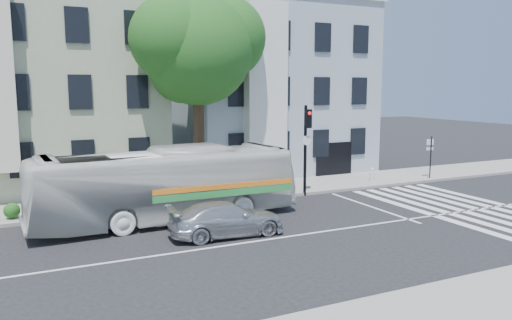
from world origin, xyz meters
TOP-DOWN VIEW (x-y plane):
  - ground at (0.00, 0.00)m, footprint 120.00×120.00m
  - sidewalk_far at (0.00, 8.00)m, footprint 80.00×4.00m
  - building_left at (-7.00, 15.00)m, footprint 12.00×10.00m
  - building_right at (7.00, 15.00)m, footprint 12.00×10.00m
  - street_tree at (0.06, 8.74)m, footprint 7.30×5.90m
  - bus at (-2.94, 4.15)m, footprint 3.29×11.40m
  - sedan at (-1.44, 1.17)m, footprint 2.01×4.54m
  - hedge at (-5.50, 6.80)m, footprint 8.51×2.43m
  - traffic_signal at (4.94, 5.94)m, footprint 0.50×0.55m
  - fire_hydrant at (10.46, 7.48)m, footprint 0.43×0.28m
  - far_sign_pole at (14.04, 6.52)m, footprint 0.46×0.19m

SIDE VIEW (x-z plane):
  - ground at x=0.00m, z-range 0.00..0.00m
  - sidewalk_far at x=0.00m, z-range 0.00..0.15m
  - hedge at x=-5.50m, z-range 0.15..0.85m
  - fire_hydrant at x=10.46m, z-range 0.16..0.91m
  - sedan at x=-1.44m, z-range 0.00..1.30m
  - bus at x=-2.94m, z-range 0.00..3.14m
  - far_sign_pole at x=14.04m, z-range 0.49..3.04m
  - traffic_signal at x=4.94m, z-range 0.69..5.41m
  - building_left at x=-7.00m, z-range 0.00..11.00m
  - building_right at x=7.00m, z-range 0.00..11.00m
  - street_tree at x=0.06m, z-range 2.28..13.38m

